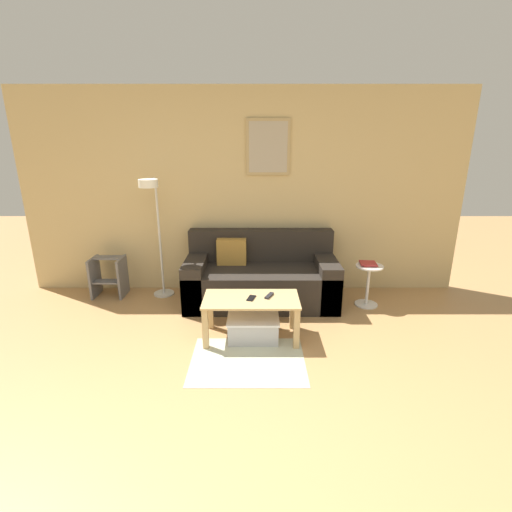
{
  "coord_description": "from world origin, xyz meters",
  "views": [
    {
      "loc": [
        0.17,
        -1.68,
        1.93
      ],
      "look_at": [
        0.17,
        1.75,
        0.85
      ],
      "focal_mm": 26.0,
      "sensor_mm": 36.0,
      "label": 1
    }
  ],
  "objects_px": {
    "storage_bin": "(253,326)",
    "step_stool": "(108,276)",
    "floor_lamp": "(153,217)",
    "cell_phone": "(251,298)",
    "couch": "(260,278)",
    "coffee_table": "(251,306)",
    "book_stack": "(367,263)",
    "remote_control": "(269,296)",
    "side_table": "(367,281)"
  },
  "relations": [
    {
      "from": "couch",
      "to": "coffee_table",
      "type": "relative_size",
      "value": 1.92
    },
    {
      "from": "floor_lamp",
      "to": "remote_control",
      "type": "distance_m",
      "value": 1.72
    },
    {
      "from": "couch",
      "to": "cell_phone",
      "type": "xyz_separation_m",
      "value": [
        -0.1,
        -0.92,
        0.14
      ]
    },
    {
      "from": "storage_bin",
      "to": "book_stack",
      "type": "height_order",
      "value": "book_stack"
    },
    {
      "from": "floor_lamp",
      "to": "step_stool",
      "type": "relative_size",
      "value": 2.99
    },
    {
      "from": "couch",
      "to": "side_table",
      "type": "relative_size",
      "value": 3.57
    },
    {
      "from": "coffee_table",
      "to": "floor_lamp",
      "type": "bearing_deg",
      "value": 141.37
    },
    {
      "from": "coffee_table",
      "to": "side_table",
      "type": "relative_size",
      "value": 1.86
    },
    {
      "from": "book_stack",
      "to": "cell_phone",
      "type": "height_order",
      "value": "book_stack"
    },
    {
      "from": "couch",
      "to": "floor_lamp",
      "type": "distance_m",
      "value": 1.47
    },
    {
      "from": "side_table",
      "to": "book_stack",
      "type": "xyz_separation_m",
      "value": [
        -0.01,
        0.02,
        0.22
      ]
    },
    {
      "from": "step_stool",
      "to": "floor_lamp",
      "type": "bearing_deg",
      "value": -12.09
    },
    {
      "from": "side_table",
      "to": "storage_bin",
      "type": "bearing_deg",
      "value": -150.8
    },
    {
      "from": "coffee_table",
      "to": "remote_control",
      "type": "xyz_separation_m",
      "value": [
        0.18,
        0.04,
        0.1
      ]
    },
    {
      "from": "floor_lamp",
      "to": "step_stool",
      "type": "xyz_separation_m",
      "value": [
        -0.68,
        0.15,
        -0.79
      ]
    },
    {
      "from": "book_stack",
      "to": "remote_control",
      "type": "distance_m",
      "value": 1.42
    },
    {
      "from": "book_stack",
      "to": "remote_control",
      "type": "relative_size",
      "value": 1.36
    },
    {
      "from": "storage_bin",
      "to": "step_stool",
      "type": "distance_m",
      "value": 2.14
    },
    {
      "from": "side_table",
      "to": "book_stack",
      "type": "distance_m",
      "value": 0.22
    },
    {
      "from": "storage_bin",
      "to": "book_stack",
      "type": "xyz_separation_m",
      "value": [
        1.36,
        0.79,
        0.4
      ]
    },
    {
      "from": "couch",
      "to": "floor_lamp",
      "type": "bearing_deg",
      "value": 179.51
    },
    {
      "from": "coffee_table",
      "to": "couch",
      "type": "bearing_deg",
      "value": 83.48
    },
    {
      "from": "cell_phone",
      "to": "storage_bin",
      "type": "bearing_deg",
      "value": 48.43
    },
    {
      "from": "coffee_table",
      "to": "book_stack",
      "type": "distance_m",
      "value": 1.61
    },
    {
      "from": "book_stack",
      "to": "step_stool",
      "type": "xyz_separation_m",
      "value": [
        -3.22,
        0.27,
        -0.25
      ]
    },
    {
      "from": "couch",
      "to": "coffee_table",
      "type": "xyz_separation_m",
      "value": [
        -0.1,
        -0.91,
        0.04
      ]
    },
    {
      "from": "coffee_table",
      "to": "storage_bin",
      "type": "height_order",
      "value": "coffee_table"
    },
    {
      "from": "coffee_table",
      "to": "book_stack",
      "type": "height_order",
      "value": "book_stack"
    },
    {
      "from": "couch",
      "to": "side_table",
      "type": "bearing_deg",
      "value": -6.0
    },
    {
      "from": "storage_bin",
      "to": "step_stool",
      "type": "relative_size",
      "value": 1.02
    },
    {
      "from": "floor_lamp",
      "to": "cell_phone",
      "type": "xyz_separation_m",
      "value": [
        1.16,
        -0.93,
        -0.63
      ]
    },
    {
      "from": "coffee_table",
      "to": "remote_control",
      "type": "relative_size",
      "value": 6.32
    },
    {
      "from": "couch",
      "to": "step_stool",
      "type": "xyz_separation_m",
      "value": [
        -1.94,
        0.16,
        -0.03
      ]
    },
    {
      "from": "coffee_table",
      "to": "cell_phone",
      "type": "height_order",
      "value": "cell_phone"
    },
    {
      "from": "floor_lamp",
      "to": "cell_phone",
      "type": "relative_size",
      "value": 10.79
    },
    {
      "from": "couch",
      "to": "storage_bin",
      "type": "height_order",
      "value": "couch"
    },
    {
      "from": "couch",
      "to": "book_stack",
      "type": "distance_m",
      "value": 1.3
    },
    {
      "from": "floor_lamp",
      "to": "couch",
      "type": "bearing_deg",
      "value": -0.49
    },
    {
      "from": "coffee_table",
      "to": "side_table",
      "type": "xyz_separation_m",
      "value": [
        1.4,
        0.78,
        -0.04
      ]
    },
    {
      "from": "storage_bin",
      "to": "floor_lamp",
      "type": "height_order",
      "value": "floor_lamp"
    },
    {
      "from": "coffee_table",
      "to": "storage_bin",
      "type": "xyz_separation_m",
      "value": [
        0.02,
        0.01,
        -0.22
      ]
    },
    {
      "from": "couch",
      "to": "coffee_table",
      "type": "distance_m",
      "value": 0.92
    },
    {
      "from": "storage_bin",
      "to": "side_table",
      "type": "xyz_separation_m",
      "value": [
        1.38,
        0.77,
        0.18
      ]
    },
    {
      "from": "remote_control",
      "to": "cell_phone",
      "type": "distance_m",
      "value": 0.19
    },
    {
      "from": "couch",
      "to": "cell_phone",
      "type": "height_order",
      "value": "couch"
    },
    {
      "from": "coffee_table",
      "to": "remote_control",
      "type": "bearing_deg",
      "value": 13.47
    },
    {
      "from": "coffee_table",
      "to": "book_stack",
      "type": "xyz_separation_m",
      "value": [
        1.38,
        0.8,
        0.18
      ]
    },
    {
      "from": "remote_control",
      "to": "coffee_table",
      "type": "bearing_deg",
      "value": -141.95
    },
    {
      "from": "couch",
      "to": "remote_control",
      "type": "xyz_separation_m",
      "value": [
        0.08,
        -0.87,
        0.14
      ]
    },
    {
      "from": "storage_bin",
      "to": "floor_lamp",
      "type": "xyz_separation_m",
      "value": [
        -1.18,
        0.92,
        0.94
      ]
    }
  ]
}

